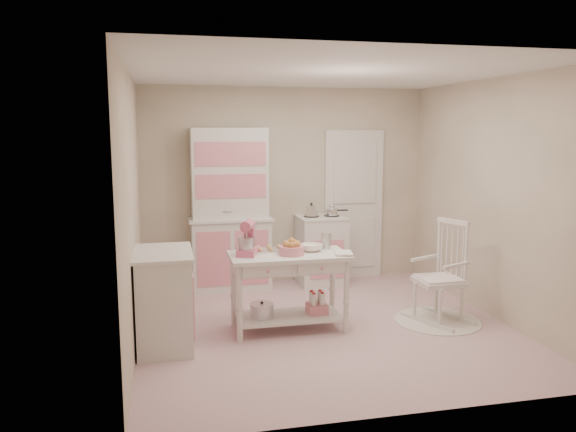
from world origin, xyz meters
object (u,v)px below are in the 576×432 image
at_px(base_cabinet, 164,299).
at_px(bread_basket, 292,250).
at_px(hutch, 230,209).
at_px(work_table, 289,292).
at_px(stove, 321,250).
at_px(rocking_chair, 439,272).
at_px(stand_mixer, 247,239).

height_order(base_cabinet, bread_basket, base_cabinet).
distance_m(hutch, base_cabinet, 2.10).
bearing_deg(work_table, hutch, 103.42).
bearing_deg(stove, work_table, -116.57).
distance_m(hutch, work_table, 1.82).
bearing_deg(rocking_chair, stand_mixer, 152.93).
relative_size(stove, bread_basket, 3.68).
xyz_separation_m(hutch, base_cabinet, (-0.85, -1.83, -0.58)).
bearing_deg(bread_basket, stove, 64.69).
distance_m(hutch, stove, 1.33).
bearing_deg(work_table, rocking_chair, -3.68).
bearing_deg(stand_mixer, work_table, 18.15).
distance_m(stove, stand_mixer, 2.07).
height_order(hutch, work_table, hutch).
distance_m(base_cabinet, bread_basket, 1.33).
bearing_deg(bread_basket, stand_mixer, 170.96).
relative_size(stove, base_cabinet, 1.00).
distance_m(stove, bread_basket, 1.87).
height_order(stove, stand_mixer, stand_mixer).
height_order(base_cabinet, stand_mixer, stand_mixer).
distance_m(rocking_chair, work_table, 1.63).
bearing_deg(hutch, stove, -2.39).
relative_size(work_table, stand_mixer, 3.53).
xyz_separation_m(rocking_chair, work_table, (-1.62, 0.10, -0.15)).
xyz_separation_m(stove, stand_mixer, (-1.22, -1.59, 0.51)).
distance_m(work_table, bread_basket, 0.45).
relative_size(base_cabinet, stand_mixer, 2.71).
bearing_deg(work_table, stand_mixer, 177.27).
relative_size(hutch, base_cabinet, 2.26).
relative_size(rocking_chair, work_table, 0.92).
xyz_separation_m(hutch, rocking_chair, (2.02, -1.76, -0.49)).
relative_size(stove, stand_mixer, 2.71).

